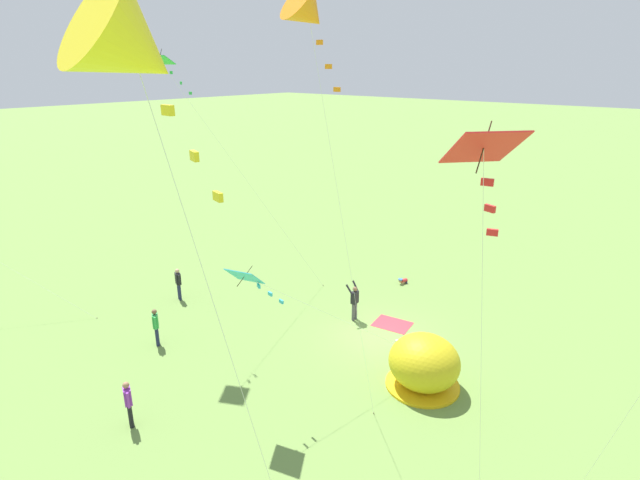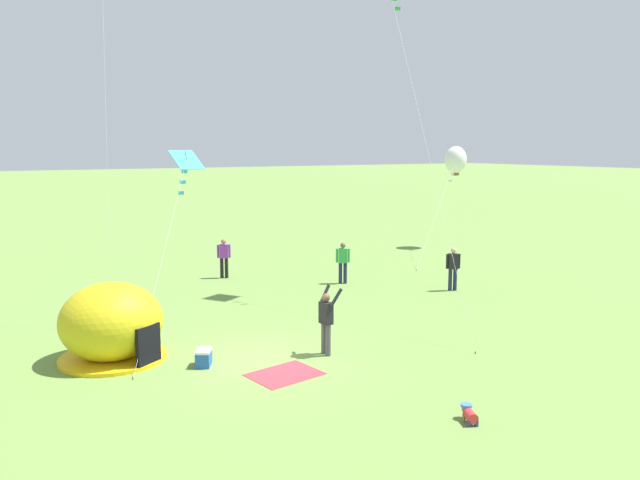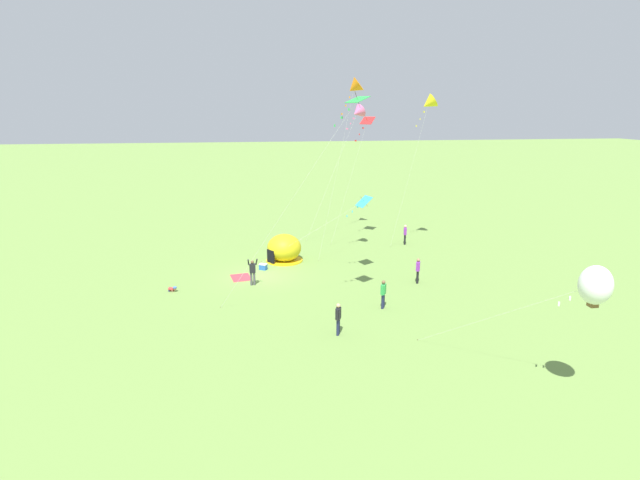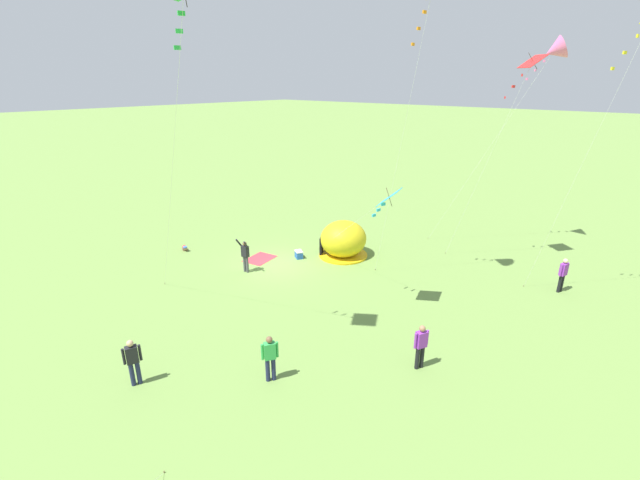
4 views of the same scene
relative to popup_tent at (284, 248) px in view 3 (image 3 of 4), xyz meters
name	(u,v)px [view 3 (image 3 of 4)]	position (x,y,z in m)	size (l,w,h in m)	color
ground_plane	(260,276)	(3.38, -2.01, -1.00)	(300.00, 300.00, 0.00)	olive
popup_tent	(284,248)	(0.00, 0.00, 0.00)	(2.81, 2.81, 2.10)	gold
picnic_blanket	(241,277)	(3.47, -3.32, -0.99)	(1.70, 1.30, 0.01)	#CC333D
cooler_box	(263,267)	(1.93, -1.71, -0.78)	(0.58, 0.64, 0.44)	#2659B2
toddler_crawling	(172,289)	(5.56, -7.67, -0.82)	(0.39, 0.55, 0.32)	red
person_watching_sky	(338,317)	(13.42, 1.62, -0.03)	(0.55, 0.36, 1.72)	#1E2347
person_strolling	(405,234)	(-3.25, 10.72, -0.03)	(0.57, 0.33, 1.72)	black
person_arms_raised	(253,271)	(5.15, -2.54, 0.00)	(0.50, 0.68, 1.89)	#4C4C51
person_far_back	(418,269)	(6.44, 8.40, -0.03)	(0.54, 0.38, 1.72)	black
person_center_field	(383,293)	(10.33, 4.89, -0.03)	(0.51, 0.40, 1.72)	#1E2347
kite_white	(595,285)	(20.92, 9.95, 3.93)	(6.86, 5.10, 5.69)	silver
kite_cyan	(361,204)	(3.79, 5.04, 4.03)	(4.42, 7.54, 5.53)	silver
kite_orange	(354,87)	(1.26, 5.01, 11.80)	(1.54, 3.26, 13.50)	silver
kite_pink	(357,112)	(-8.04, 7.44, 10.05)	(3.05, 5.84, 11.78)	silver
kite_red	(366,124)	(-4.45, 7.34, 9.14)	(1.35, 3.77, 10.80)	silver
kite_yellow	(429,104)	(-2.37, 11.88, 10.77)	(1.33, 3.43, 12.52)	silver
kite_green	(352,107)	(10.92, 2.73, 10.45)	(2.89, 8.16, 12.22)	silver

